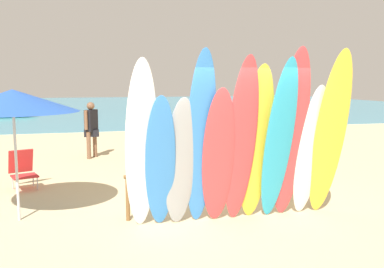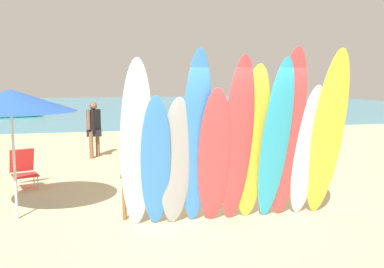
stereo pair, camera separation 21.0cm
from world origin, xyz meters
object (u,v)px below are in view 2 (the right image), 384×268
Objects in this scene: surfboard_rack at (223,178)px; surfboard_yellow_10 at (327,136)px; surfboard_blue_3 at (196,140)px; surfboard_red_8 at (288,136)px; surfboard_grey_2 at (176,162)px; surfboard_teal_7 at (275,142)px; surfboard_blue_1 at (156,163)px; beach_chair_red at (23,168)px; beachgoer_strolling at (94,126)px; surfboard_red_5 at (237,142)px; surfboard_white_0 at (137,146)px; surfboard_white_9 at (307,152)px; distant_boat at (13,116)px; surfboard_yellow_6 at (253,144)px; beach_umbrella at (11,101)px; surfboard_red_4 at (214,157)px; beachgoer_near_rack at (187,119)px.

surfboard_rack is 1.23× the size of surfboard_yellow_10.
surfboard_red_8 is at bearing -0.68° from surfboard_blue_3.
surfboard_teal_7 is at bearing -11.70° from surfboard_grey_2.
beach_chair_red is at bearing 132.33° from surfboard_blue_1.
surfboard_teal_7 is 3.29× the size of beach_chair_red.
beachgoer_strolling is 2.02× the size of beach_chair_red.
surfboard_grey_2 is 0.76× the size of surfboard_red_5.
surfboard_white_0 is 6.43m from beachgoer_strolling.
surfboard_blue_3 reaches higher than surfboard_white_9.
surfboard_rack is at bearing 149.55° from surfboard_red_8.
surfboard_yellow_6 is at bearing -70.46° from distant_boat.
surfboard_teal_7 is at bearing -174.94° from surfboard_white_9.
surfboard_white_9 is 0.41m from surfboard_yellow_10.
distant_boat is (-3.80, 20.41, -1.85)m from beach_umbrella.
surfboard_teal_7 is 1.20× the size of surfboard_white_9.
surfboard_red_8 reaches higher than surfboard_red_5.
beachgoer_strolling is at bearing 111.91° from surfboard_yellow_6.
surfboard_red_8 is 1.00× the size of surfboard_yellow_10.
surfboard_red_4 is 6.72m from beachgoer_strolling.
surfboard_yellow_6 is at bearing -7.27° from surfboard_grey_2.
surfboard_white_9 reaches higher than surfboard_grey_2.
beach_chair_red is at bearing 123.69° from surfboard_white_0.
beachgoer_near_rack reaches higher than surfboard_rack.
surfboard_yellow_6 reaches higher than surfboard_rack.
surfboard_blue_3 is at bearing -138.63° from surfboard_rack.
surfboard_blue_1 is 22.24m from distant_boat.
surfboard_blue_1 is 2.54m from surfboard_white_9.
surfboard_yellow_10 is at bearing -2.91° from surfboard_red_8.
beach_umbrella is (-4.76, 1.01, 0.86)m from surfboard_white_9.
surfboard_rack is at bearing -30.29° from beachgoer_near_rack.
surfboard_yellow_10 is 3.48× the size of beach_chair_red.
surfboard_red_4 reaches higher than distant_boat.
surfboard_yellow_10 is 6.31m from beach_chair_red.
surfboard_yellow_10 is 1.72× the size of beachgoer_strolling.
surfboard_red_4 is at bearing 2.89° from surfboard_blue_1.
surfboard_white_0 reaches higher than beachgoer_strolling.
distant_boat is at bearing 117.02° from surfboard_yellow_10.
surfboard_white_0 is 0.39m from surfboard_blue_1.
surfboard_rack is 1.36× the size of surfboard_yellow_6.
surfboard_teal_7 is at bearing 0.58° from surfboard_blue_1.
surfboard_white_9 is 23.08m from distant_boat.
surfboard_grey_2 is at bearing 173.52° from surfboard_white_9.
surfboard_yellow_6 is at bearing -58.85° from surfboard_rack.
surfboard_white_0 reaches higher than surfboard_grey_2.
surfboard_white_0 is at bearing -74.97° from beach_chair_red.
beach_umbrella is 20.84m from distant_boat.
beach_umbrella is (-4.13, 1.12, 0.65)m from surfboard_teal_7.
distant_boat is (-7.27, 20.87, -0.48)m from surfboard_rack.
surfboard_red_8 is (2.15, -0.08, 0.37)m from surfboard_blue_1.
surfboard_white_0 is 0.67m from surfboard_grey_2.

